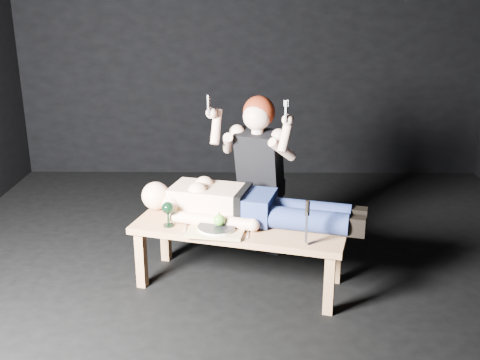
{
  "coord_description": "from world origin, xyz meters",
  "views": [
    {
      "loc": [
        -0.05,
        -3.57,
        1.95
      ],
      "look_at": [
        -0.1,
        -0.0,
        0.75
      ],
      "focal_mm": 42.23,
      "sensor_mm": 36.0,
      "label": 1
    }
  ],
  "objects": [
    {
      "name": "knife_flat",
      "position": [
        -0.04,
        -0.21,
        0.45
      ],
      "size": [
        0.02,
        0.15,
        0.01
      ],
      "primitive_type": "cube",
      "rotation": [
        0.0,
        0.0,
        -0.05
      ],
      "color": "#B2B2B7",
      "rests_on": "table"
    },
    {
      "name": "serving_tray",
      "position": [
        -0.25,
        -0.18,
        0.46
      ],
      "size": [
        0.4,
        0.32,
        0.02
      ],
      "primitive_type": "cube",
      "rotation": [
        0.0,
        0.0,
        -0.17
      ],
      "color": "tan",
      "rests_on": "table"
    },
    {
      "name": "kneeling_woman",
      "position": [
        0.07,
        0.46,
        0.64
      ],
      "size": [
        0.92,
        0.97,
        1.28
      ],
      "primitive_type": null,
      "rotation": [
        0.0,
        0.0,
        -0.39
      ],
      "color": "black",
      "rests_on": "ground"
    },
    {
      "name": "ground",
      "position": [
        0.0,
        0.0,
        0.0
      ],
      "size": [
        5.0,
        5.0,
        0.0
      ],
      "primitive_type": "plane",
      "color": "black",
      "rests_on": "ground"
    },
    {
      "name": "plate",
      "position": [
        -0.25,
        -0.18,
        0.48
      ],
      "size": [
        0.28,
        0.28,
        0.02
      ],
      "primitive_type": "cylinder",
      "rotation": [
        0.0,
        0.0,
        -0.17
      ],
      "color": "white",
      "rests_on": "serving_tray"
    },
    {
      "name": "goblet",
      "position": [
        -0.57,
        -0.09,
        0.54
      ],
      "size": [
        0.1,
        0.1,
        0.17
      ],
      "primitive_type": null,
      "rotation": [
        0.0,
        0.0,
        -0.26
      ],
      "color": "black",
      "rests_on": "table"
    },
    {
      "name": "lying_man",
      "position": [
        -0.03,
        0.03,
        0.58
      ],
      "size": [
        1.47,
        0.77,
        0.26
      ],
      "primitive_type": null,
      "rotation": [
        0.0,
        0.0,
        -0.26
      ],
      "color": "beige",
      "rests_on": "table"
    },
    {
      "name": "spoon_flat",
      "position": [
        -0.13,
        -0.12,
        0.45
      ],
      "size": [
        0.06,
        0.15,
        0.01
      ],
      "primitive_type": "cube",
      "rotation": [
        0.0,
        0.0,
        0.3
      ],
      "color": "#B2B2B7",
      "rests_on": "table"
    },
    {
      "name": "fork_flat",
      "position": [
        -0.46,
        -0.13,
        0.45
      ],
      "size": [
        0.01,
        0.15,
        0.01
      ],
      "primitive_type": "cube",
      "rotation": [
        0.0,
        0.0,
        0.0
      ],
      "color": "#B2B2B7",
      "rests_on": "table"
    },
    {
      "name": "carving_knife",
      "position": [
        0.32,
        -0.37,
        0.6
      ],
      "size": [
        0.05,
        0.05,
        0.29
      ],
      "primitive_type": null,
      "rotation": [
        0.0,
        0.0,
        -0.26
      ],
      "color": "#B2B2B7",
      "rests_on": "table"
    },
    {
      "name": "back_wall",
      "position": [
        0.0,
        2.5,
        1.5
      ],
      "size": [
        5.0,
        0.0,
        5.0
      ],
      "primitive_type": "plane",
      "rotation": [
        1.57,
        0.0,
        0.0
      ],
      "color": "black",
      "rests_on": "ground"
    },
    {
      "name": "apple",
      "position": [
        -0.23,
        -0.17,
        0.53
      ],
      "size": [
        0.08,
        0.08,
        0.08
      ],
      "primitive_type": "sphere",
      "color": "green",
      "rests_on": "plate"
    },
    {
      "name": "table",
      "position": [
        -0.1,
        -0.05,
        0.23
      ],
      "size": [
        1.51,
        0.88,
        0.45
      ],
      "primitive_type": "cube",
      "rotation": [
        0.0,
        0.0,
        -0.26
      ],
      "color": "tan",
      "rests_on": "ground"
    }
  ]
}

